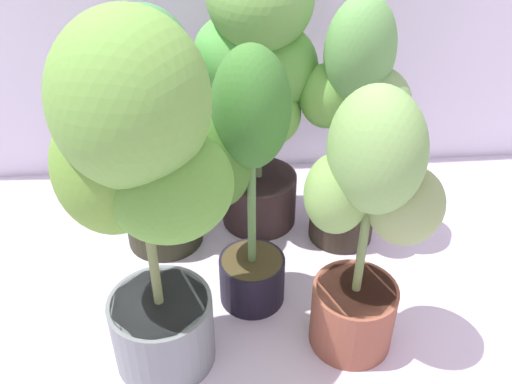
{
  "coord_description": "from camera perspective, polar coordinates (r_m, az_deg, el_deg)",
  "views": [
    {
      "loc": [
        -0.09,
        -1.14,
        1.27
      ],
      "look_at": [
        0.02,
        0.19,
        0.33
      ],
      "focal_mm": 38.94,
      "sensor_mm": 36.0,
      "label": 1
    }
  ],
  "objects": [
    {
      "name": "potted_plant_front_left",
      "position": [
        1.24,
        -11.75,
        1.17
      ],
      "size": [
        0.5,
        0.46,
        0.97
      ],
      "color": "slate",
      "rests_on": "ground"
    },
    {
      "name": "potted_plant_center",
      "position": [
        1.47,
        -1.49,
        2.48
      ],
      "size": [
        0.35,
        0.28,
        0.82
      ],
      "color": "black",
      "rests_on": "ground"
    },
    {
      "name": "potted_plant_back_left",
      "position": [
        1.75,
        -11.19,
        7.35
      ],
      "size": [
        0.42,
        0.38,
        0.83
      ],
      "color": "black",
      "rests_on": "ground"
    },
    {
      "name": "ground_plane",
      "position": [
        1.71,
        -0.16,
        -12.89
      ],
      "size": [
        8.0,
        8.0,
        0.0
      ],
      "primitive_type": "plane",
      "color": "silver",
      "rests_on": "ground"
    },
    {
      "name": "potted_plant_front_right",
      "position": [
        1.38,
        11.35,
        -2.78
      ],
      "size": [
        0.37,
        0.3,
        0.79
      ],
      "color": "brown",
      "rests_on": "ground"
    },
    {
      "name": "potted_plant_back_center",
      "position": [
        1.76,
        0.31,
        12.43
      ],
      "size": [
        0.47,
        0.44,
        0.97
      ],
      "color": "#332322",
      "rests_on": "ground"
    },
    {
      "name": "potted_plant_back_right",
      "position": [
        1.75,
        10.14,
        7.35
      ],
      "size": [
        0.39,
        0.3,
        0.85
      ],
      "color": "#2D241A",
      "rests_on": "ground"
    }
  ]
}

